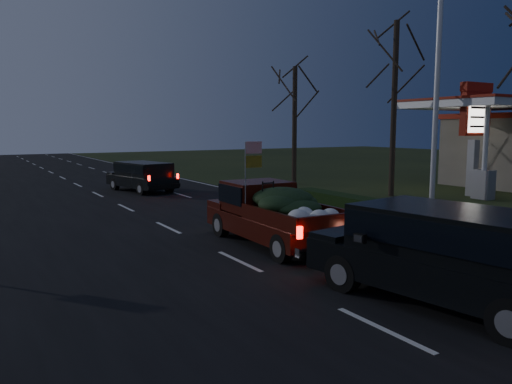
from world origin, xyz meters
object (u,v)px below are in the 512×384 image
gas_price_pylon (475,120)px  pickup_truck (273,210)px  light_pole (438,71)px  lead_suv (142,174)px  rear_suv (454,247)px

gas_price_pylon → pickup_truck: 14.98m
light_pole → pickup_truck: 8.97m
gas_price_pylon → lead_suv: 17.14m
light_pole → pickup_truck: light_pole is taller
gas_price_pylon → rear_suv: size_ratio=1.01×
lead_suv → pickup_truck: bearing=-104.3°
rear_suv → light_pole: bearing=33.0°
light_pole → rear_suv: light_pole is taller
gas_price_pylon → lead_suv: gas_price_pylon is taller
lead_suv → light_pole: bearing=-73.1°
light_pole → gas_price_pylon: 7.36m
light_pole → rear_suv: bearing=-137.9°
light_pole → lead_suv: light_pole is taller
pickup_truck → gas_price_pylon: bearing=16.3°
pickup_truck → light_pole: bearing=7.3°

